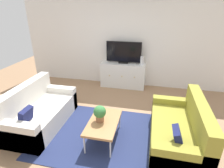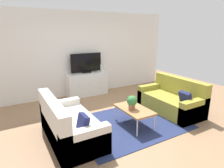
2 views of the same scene
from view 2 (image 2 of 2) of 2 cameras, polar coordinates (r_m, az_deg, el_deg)
The scene contains 10 objects.
ground_plane at distance 4.69m, azimuth 3.97°, elevation -10.96°, with size 10.00×10.00×0.00m, color #997251.
wall_back at distance 6.50m, azimuth -8.53°, elevation 8.89°, with size 6.40×0.12×2.70m, color white.
area_rug at distance 4.57m, azimuth 5.03°, elevation -11.61°, with size 2.50×1.90×0.01m, color navy.
couch_left_side at distance 3.92m, azimuth -13.23°, elevation -12.21°, with size 0.87×1.68×0.88m.
couch_right_side at distance 5.38m, azimuth 17.55°, elevation -4.73°, with size 0.87×1.68×0.88m.
coffee_table at distance 4.35m, azimuth 6.59°, elevation -7.63°, with size 0.54×0.94×0.42m.
potted_plant at distance 4.23m, azimuth 5.97°, elevation -5.29°, with size 0.23×0.23×0.31m.
tv_console at distance 6.43m, azimuth -7.41°, elevation 0.01°, with size 1.34×0.47×0.76m.
flat_screen_tv at distance 6.30m, azimuth -7.70°, elevation 6.19°, with size 1.04×0.16×0.64m.
glass_vase at distance 6.54m, azimuth -3.10°, elevation 4.90°, with size 0.11×0.11×0.25m, color silver.
Camera 2 is at (-2.36, -3.46, 2.09)m, focal length 30.68 mm.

